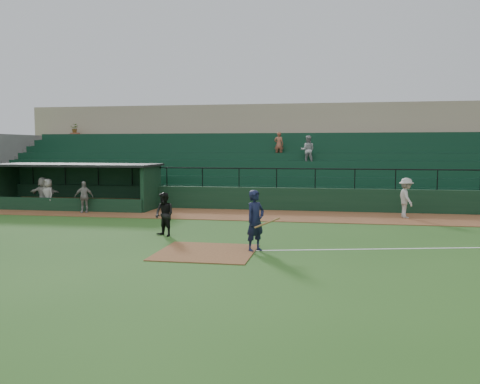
# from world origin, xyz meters

# --- Properties ---
(ground) EXTENTS (90.00, 90.00, 0.00)m
(ground) POSITION_xyz_m (0.00, 0.00, 0.00)
(ground) COLOR #254E19
(ground) RESTS_ON ground
(warning_track) EXTENTS (40.00, 4.00, 0.03)m
(warning_track) POSITION_xyz_m (0.00, 8.00, 0.01)
(warning_track) COLOR brown
(warning_track) RESTS_ON ground
(home_plate_dirt) EXTENTS (3.00, 3.00, 0.03)m
(home_plate_dirt) POSITION_xyz_m (0.00, -1.00, 0.01)
(home_plate_dirt) COLOR brown
(home_plate_dirt) RESTS_ON ground
(foul_line) EXTENTS (17.49, 4.44, 0.01)m
(foul_line) POSITION_xyz_m (8.00, 1.20, 0.01)
(foul_line) COLOR white
(foul_line) RESTS_ON ground
(stadium_structure) EXTENTS (38.00, 13.08, 6.40)m
(stadium_structure) POSITION_xyz_m (-0.00, 16.46, 2.30)
(stadium_structure) COLOR black
(stadium_structure) RESTS_ON ground
(dugout) EXTENTS (8.90, 3.20, 2.42)m
(dugout) POSITION_xyz_m (-9.75, 9.56, 1.33)
(dugout) COLOR black
(dugout) RESTS_ON ground
(batter_at_plate) EXTENTS (1.19, 0.85, 1.96)m
(batter_at_plate) POSITION_xyz_m (1.50, -0.47, 0.98)
(batter_at_plate) COLOR black
(batter_at_plate) RESTS_ON ground
(umpire) EXTENTS (1.00, 0.93, 1.63)m
(umpire) POSITION_xyz_m (-2.25, 1.64, 0.82)
(umpire) COLOR black
(umpire) RESTS_ON ground
(runner) EXTENTS (0.93, 1.33, 1.87)m
(runner) POSITION_xyz_m (7.26, 8.21, 0.96)
(runner) COLOR #ACA7A1
(runner) RESTS_ON warning_track
(dugout_player_a) EXTENTS (0.99, 0.62, 1.58)m
(dugout_player_a) POSITION_xyz_m (-8.41, 7.34, 0.82)
(dugout_player_a) COLOR gray
(dugout_player_a) RESTS_ON warning_track
(dugout_player_b) EXTENTS (0.96, 0.85, 1.64)m
(dugout_player_b) POSITION_xyz_m (-10.75, 7.98, 0.85)
(dugout_player_b) COLOR #ABA6A0
(dugout_player_b) RESTS_ON warning_track
(dugout_player_c) EXTENTS (1.60, 0.53, 1.72)m
(dugout_player_c) POSITION_xyz_m (-11.08, 8.05, 0.89)
(dugout_player_c) COLOR #A29D98
(dugout_player_c) RESTS_ON warning_track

